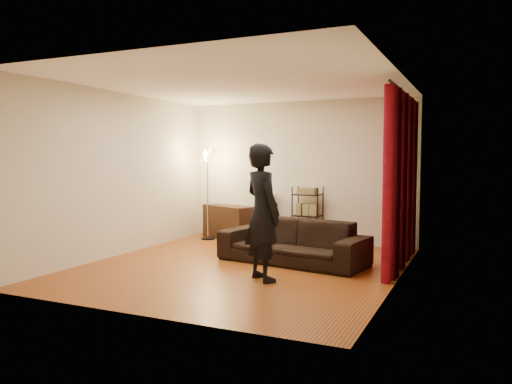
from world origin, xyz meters
The scene contains 14 objects.
floor centered at (0.00, 0.00, 0.00)m, with size 5.00×5.00×0.00m, color #92511B.
ceiling centered at (0.00, 0.00, 2.70)m, with size 5.00×5.00×0.00m, color white.
wall_back centered at (0.00, 2.50, 1.35)m, with size 5.00×5.00×0.00m, color beige.
wall_front centered at (0.00, -2.50, 1.35)m, with size 5.00×5.00×0.00m, color beige.
wall_left centered at (-2.25, 0.00, 1.35)m, with size 5.00×5.00×0.00m, color beige.
wall_right centered at (2.25, 0.00, 1.35)m, with size 5.00×5.00×0.00m, color beige.
curtain_rod centered at (2.15, 1.12, 2.58)m, with size 0.04×0.04×2.65m, color black.
curtain centered at (2.13, 1.12, 1.28)m, with size 0.22×2.65×2.55m, color maroon, non-canonical shape.
sofa centered at (0.60, 0.55, 0.33)m, with size 2.27×0.89×0.66m, color black.
person centered at (0.61, -0.61, 0.90)m, with size 0.66×0.43×1.81m, color black.
media_cabinet centered at (-1.38, 2.23, 0.33)m, with size 1.13×0.42×0.66m, color #321C10.
storage_boxes centered at (-0.62, 2.31, 0.47)m, with size 0.38×0.30×0.94m, color silver, non-canonical shape.
wire_shelf centered at (0.28, 2.23, 0.54)m, with size 0.49×0.34×1.08m, color black, non-canonical shape.
floor_lamp centered at (-1.70, 1.96, 0.91)m, with size 0.33×0.33×1.81m, color silver, non-canonical shape.
Camera 1 is at (3.23, -6.59, 1.63)m, focal length 35.00 mm.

